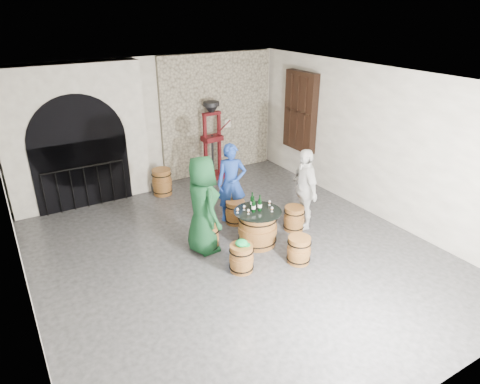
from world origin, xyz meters
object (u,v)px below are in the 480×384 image
barrel_stool_right (294,218)px  corking_press (212,135)px  person_white (304,189)px  barrel_stool_far (235,212)px  person_blue (231,183)px  wine_bottle_right (252,201)px  barrel_stool_near_right (299,250)px  barrel_stool_left (208,237)px  barrel_stool_near_left (241,258)px  barrel_table (258,228)px  wine_bottle_center (260,204)px  side_barrel (162,182)px  person_green (203,205)px  wine_bottle_left (253,206)px

barrel_stool_right → corking_press: (-0.10, 3.41, 0.95)m
barrel_stool_right → person_white: bearing=5.7°
barrel_stool_far → person_blue: 0.63m
barrel_stool_right → wine_bottle_right: bearing=174.5°
barrel_stool_near_right → barrel_stool_right: bearing=56.5°
barrel_stool_left → barrel_stool_near_left: 0.96m
barrel_table → barrel_stool_near_right: (0.29, -0.93, -0.10)m
barrel_stool_near_right → barrel_stool_near_left: size_ratio=1.00×
barrel_stool_right → barrel_stool_near_left: 1.86m
wine_bottle_center → barrel_table: bearing=-171.2°
wine_bottle_center → side_barrel: 3.32m
barrel_table → barrel_stool_near_left: (-0.75, -0.63, -0.10)m
person_blue → corking_press: corking_press is taller
person_green → wine_bottle_left: (0.90, -0.33, -0.10)m
barrel_stool_near_right → person_white: person_white is taller
barrel_table → wine_bottle_center: size_ratio=2.83×
person_green → wine_bottle_center: 1.10m
wine_bottle_left → side_barrel: bearing=101.0°
barrel_table → barrel_stool_right: barrel_table is taller
barrel_stool_near_left → person_green: 1.22m
barrel_stool_near_left → person_blue: bearing=65.0°
person_blue → wine_bottle_left: size_ratio=5.26×
wine_bottle_right → wine_bottle_center: bearing=-73.1°
barrel_table → corking_press: size_ratio=0.45×
barrel_stool_near_right → side_barrel: (-1.00, 4.13, 0.07)m
corking_press → wine_bottle_left: bearing=-111.1°
corking_press → barrel_stool_right: bearing=-94.0°
barrel_stool_near_right → wine_bottle_center: bearing=104.5°
person_blue → wine_bottle_center: 1.15m
barrel_stool_right → wine_bottle_center: wine_bottle_center is taller
barrel_stool_far → person_white: person_white is taller
person_white → person_green: bearing=-80.8°
barrel_table → wine_bottle_right: 0.53m
barrel_stool_right → wine_bottle_left: (-1.06, -0.08, 0.59)m
wine_bottle_left → wine_bottle_right: same height
person_blue → wine_bottle_center: size_ratio=5.26×
barrel_table → person_blue: 1.26m
barrel_table → corking_press: 3.71m
barrel_stool_near_left → person_green: person_green is taller
barrel_stool_near_left → person_blue: size_ratio=0.30×
person_green → wine_bottle_right: person_green is taller
corking_press → side_barrel: bearing=-174.9°
person_white → side_barrel: bearing=-133.1°
person_white → corking_press: (-0.35, 3.38, 0.34)m
barrel_stool_near_right → side_barrel: 4.25m
barrel_stool_far → person_green: bearing=-149.6°
barrel_stool_left → person_green: size_ratio=0.27×
barrel_stool_right → person_white: 0.65m
barrel_stool_near_left → corking_press: size_ratio=0.25×
barrel_stool_far → corking_press: bearing=72.6°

